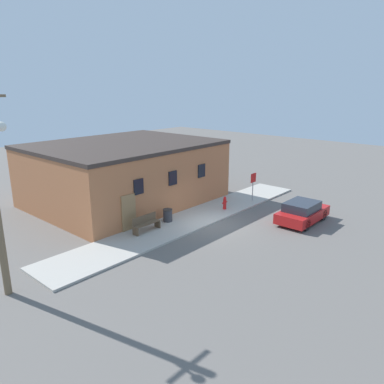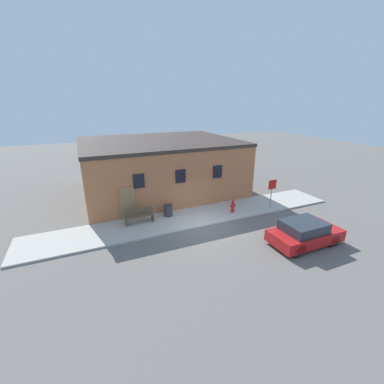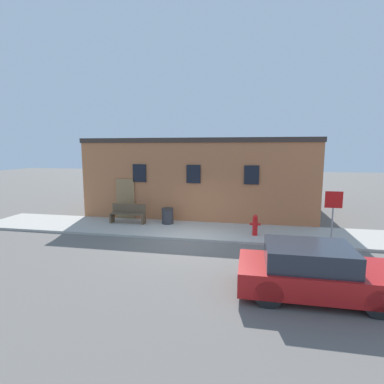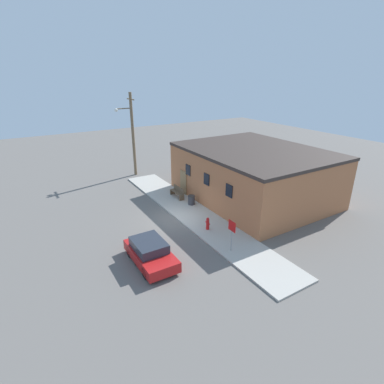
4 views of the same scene
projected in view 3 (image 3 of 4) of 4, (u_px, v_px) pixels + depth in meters
name	position (u px, v px, depth m)	size (l,w,h in m)	color
ground_plane	(187.00, 241.00, 12.22)	(80.00, 80.00, 0.00)	#66605B
sidewalk	(194.00, 230.00, 13.64)	(20.47, 2.93, 0.11)	#B2ADA3
brick_building	(207.00, 174.00, 19.45)	(12.14, 9.65, 4.28)	#B26B42
fire_hydrant	(255.00, 225.00, 12.62)	(0.46, 0.22, 0.89)	red
stop_sign	(333.00, 207.00, 11.64)	(0.65, 0.06, 2.00)	gray
bench	(128.00, 214.00, 14.75)	(1.74, 0.44, 0.92)	brown
trash_bin	(168.00, 216.00, 14.60)	(0.58, 0.58, 0.77)	#333338
parked_car	(313.00, 271.00, 7.63)	(3.86, 1.86, 1.32)	black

